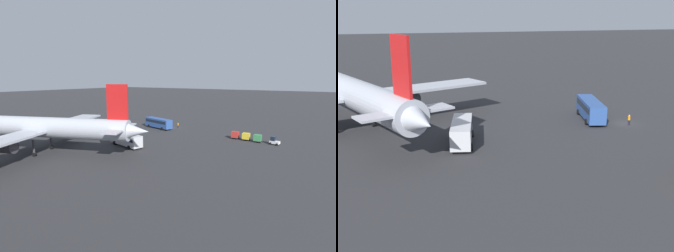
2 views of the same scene
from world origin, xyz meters
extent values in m
plane|color=#2D2D30|center=(0.00, 0.00, 0.00)|extent=(600.00, 600.00, 0.00)
cylinder|color=#B2B7C1|center=(11.23, 43.89, 6.00)|extent=(44.70, 21.41, 4.61)
cone|color=#B2B7C1|center=(-11.55, 34.81, 6.00)|extent=(7.11, 6.08, 4.15)
cube|color=#B2B7C1|center=(13.87, 31.00, 5.42)|extent=(13.46, 22.00, 0.44)
cube|color=red|center=(-8.12, 36.18, 12.00)|extent=(4.43, 2.05, 7.38)
cube|color=#B2B7C1|center=(-8.55, 36.01, 6.46)|extent=(7.45, 12.35, 0.28)
cylinder|color=#38383D|center=(13.98, 34.48, 3.93)|extent=(6.10, 4.41, 2.54)
cylinder|color=#38383D|center=(10.19, 40.24, 1.85)|extent=(0.50, 0.50, 3.69)
cylinder|color=black|center=(10.19, 40.24, 0.45)|extent=(1.02, 0.80, 0.90)
cube|color=#2D5199|center=(4.23, 4.13, 1.92)|extent=(11.70, 5.65, 2.93)
cube|color=#192333|center=(4.23, 4.13, 2.43)|extent=(10.83, 5.45, 0.94)
cylinder|color=black|center=(8.01, 4.59, 0.50)|extent=(1.04, 0.55, 1.00)
cylinder|color=black|center=(7.26, 1.81, 0.50)|extent=(1.04, 0.55, 1.00)
cylinder|color=black|center=(1.21, 6.45, 0.50)|extent=(1.04, 0.55, 1.00)
cylinder|color=black|center=(0.45, 3.67, 0.50)|extent=(1.04, 0.55, 1.00)
cube|color=silver|center=(-2.81, 28.13, 1.83)|extent=(10.73, 5.06, 2.76)
cube|color=#192333|center=(-2.81, 28.13, 2.31)|extent=(9.93, 4.90, 0.88)
cylinder|color=black|center=(0.65, 28.77, 0.50)|extent=(1.04, 0.52, 1.00)
cylinder|color=black|center=(-0.01, 26.00, 0.50)|extent=(1.04, 0.52, 1.00)
cylinder|color=black|center=(-5.61, 30.26, 0.50)|extent=(1.04, 0.52, 1.00)
cylinder|color=black|center=(-6.27, 27.48, 0.50)|extent=(1.04, 0.52, 1.00)
cylinder|color=#1E1E2D|center=(-0.99, -0.25, 0.42)|extent=(0.32, 0.32, 0.85)
cylinder|color=orange|center=(-0.99, -0.25, 1.18)|extent=(0.38, 0.38, 0.65)
sphere|color=tan|center=(-0.99, -0.25, 1.62)|extent=(0.24, 0.24, 0.24)
camera|label=1|loc=(-46.84, 75.86, 16.97)|focal=28.00mm
camera|label=2|loc=(-59.55, 38.62, 18.43)|focal=45.00mm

